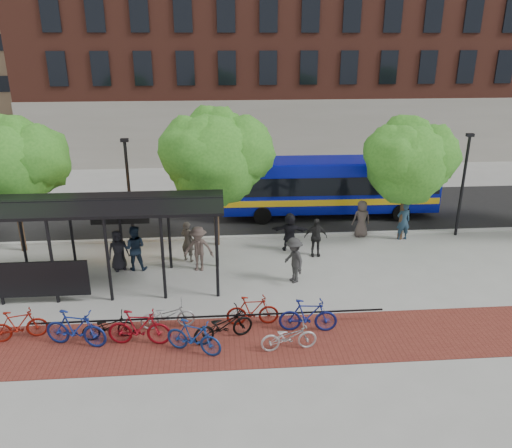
{
  "coord_description": "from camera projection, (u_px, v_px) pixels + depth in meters",
  "views": [
    {
      "loc": [
        -2.9,
        -18.93,
        9.29
      ],
      "look_at": [
        -1.26,
        1.67,
        1.6
      ],
      "focal_mm": 35.0,
      "sensor_mm": 36.0,
      "label": 1
    }
  ],
  "objects": [
    {
      "name": "building_brick",
      "position": [
        364.0,
        30.0,
        42.69
      ],
      "size": [
        55.0,
        14.0,
        20.0
      ],
      "primitive_type": "cube",
      "color": "brown",
      "rests_on": "ground"
    },
    {
      "name": "bike_11",
      "position": [
        308.0,
        316.0,
        16.69
      ],
      "size": [
        2.01,
        0.76,
        1.18
      ],
      "primitive_type": "imported",
      "rotation": [
        0.0,
        0.0,
        1.47
      ],
      "color": "navy",
      "rests_on": "ground"
    },
    {
      "name": "bus_shelter",
      "position": [
        81.0,
        214.0,
        19.04
      ],
      "size": [
        10.6,
        3.07,
        3.6
      ],
      "color": "black",
      "rests_on": "ground"
    },
    {
      "name": "bike_rack_rail",
      "position": [
        210.0,
        328.0,
        17.07
      ],
      "size": [
        12.0,
        0.05,
        0.95
      ],
      "primitive_type": "cube",
      "color": "black",
      "rests_on": "ground"
    },
    {
      "name": "bike_5",
      "position": [
        139.0,
        328.0,
        15.96
      ],
      "size": [
        2.09,
        0.8,
        1.23
      ],
      "primitive_type": "imported",
      "rotation": [
        0.0,
        0.0,
        1.46
      ],
      "color": "maroon",
      "rests_on": "ground"
    },
    {
      "name": "tree_a",
      "position": [
        12.0,
        161.0,
        21.91
      ],
      "size": [
        4.9,
        4.0,
        6.18
      ],
      "color": "#382619",
      "rests_on": "ground"
    },
    {
      "name": "pedestrian_1",
      "position": [
        188.0,
        241.0,
        21.93
      ],
      "size": [
        0.81,
        0.74,
        1.85
      ],
      "primitive_type": "imported",
      "rotation": [
        0.0,
        0.0,
        2.55
      ],
      "color": "#3F3A33",
      "rests_on": "ground"
    },
    {
      "name": "pedestrian_4",
      "position": [
        316.0,
        237.0,
        22.47
      ],
      "size": [
        1.06,
        0.46,
        1.79
      ],
      "primitive_type": "imported",
      "rotation": [
        0.0,
        0.0,
        6.27
      ],
      "color": "black",
      "rests_on": "ground"
    },
    {
      "name": "tree_c",
      "position": [
        410.0,
        158.0,
        23.31
      ],
      "size": [
        4.66,
        3.8,
        5.92
      ],
      "color": "#382619",
      "rests_on": "ground"
    },
    {
      "name": "curb",
      "position": [
        277.0,
        236.0,
        24.86
      ],
      "size": [
        160.0,
        0.25,
        0.12
      ],
      "primitive_type": "cube",
      "color": "#B7B7B2",
      "rests_on": "ground"
    },
    {
      "name": "bike_8",
      "position": [
        223.0,
        325.0,
        16.22
      ],
      "size": [
        2.17,
        1.39,
        1.07
      ],
      "primitive_type": "imported",
      "rotation": [
        0.0,
        0.0,
        1.93
      ],
      "color": "black",
      "rests_on": "ground"
    },
    {
      "name": "pedestrian_0",
      "position": [
        118.0,
        250.0,
        21.12
      ],
      "size": [
        1.02,
        0.88,
        1.77
      ],
      "primitive_type": "imported",
      "rotation": [
        0.0,
        0.0,
        0.44
      ],
      "color": "black",
      "rests_on": "ground"
    },
    {
      "name": "bike_7",
      "position": [
        194.0,
        337.0,
        15.54
      ],
      "size": [
        1.94,
        1.28,
        1.13
      ],
      "primitive_type": "imported",
      "rotation": [
        0.0,
        0.0,
        1.14
      ],
      "color": "navy",
      "rests_on": "ground"
    },
    {
      "name": "brick_strip",
      "position": [
        250.0,
        341.0,
        16.32
      ],
      "size": [
        24.0,
        3.0,
        0.01
      ],
      "primitive_type": "cube",
      "color": "maroon",
      "rests_on": "ground"
    },
    {
      "name": "ground",
      "position": [
        289.0,
        272.0,
        21.14
      ],
      "size": [
        160.0,
        160.0,
        0.0
      ],
      "primitive_type": "plane",
      "color": "#9E9E99",
      "rests_on": "ground"
    },
    {
      "name": "bike_10",
      "position": [
        289.0,
        337.0,
        15.72
      ],
      "size": [
        1.86,
        0.79,
        0.95
      ],
      "primitive_type": "imported",
      "rotation": [
        0.0,
        0.0,
        1.66
      ],
      "color": "#AAAAAD",
      "rests_on": "ground"
    },
    {
      "name": "pedestrian_7",
      "position": [
        403.0,
        221.0,
        24.31
      ],
      "size": [
        0.74,
        0.52,
        1.9
      ],
      "primitive_type": "imported",
      "rotation": [
        0.0,
        0.0,
        3.25
      ],
      "color": "#20374C",
      "rests_on": "ground"
    },
    {
      "name": "pedestrian_3",
      "position": [
        199.0,
        249.0,
        21.02
      ],
      "size": [
        1.35,
        0.89,
        1.96
      ],
      "primitive_type": "imported",
      "rotation": [
        0.0,
        0.0,
        -0.13
      ],
      "color": "#4F413B",
      "rests_on": "ground"
    },
    {
      "name": "pedestrian_6",
      "position": [
        361.0,
        219.0,
        24.68
      ],
      "size": [
        0.96,
        0.68,
        1.86
      ],
      "primitive_type": "imported",
      "rotation": [
        0.0,
        0.0,
        3.24
      ],
      "color": "#473D39",
      "rests_on": "ground"
    },
    {
      "name": "bike_3",
      "position": [
        75.0,
        328.0,
        15.88
      ],
      "size": [
        2.17,
        1.11,
        1.25
      ],
      "primitive_type": "imported",
      "rotation": [
        0.0,
        0.0,
        1.31
      ],
      "color": "navy",
      "rests_on": "ground"
    },
    {
      "name": "bus",
      "position": [
        329.0,
        184.0,
        27.41
      ],
      "size": [
        11.76,
        2.98,
        3.16
      ],
      "rotation": [
        0.0,
        0.0,
        -0.02
      ],
      "color": "#081198",
      "rests_on": "ground"
    },
    {
      "name": "lamp_post_right",
      "position": [
        463.0,
        182.0,
        24.22
      ],
      "size": [
        0.35,
        0.2,
        5.12
      ],
      "color": "black",
      "rests_on": "ground"
    },
    {
      "name": "tree_b",
      "position": [
        217.0,
        153.0,
        22.5
      ],
      "size": [
        5.15,
        4.2,
        6.47
      ],
      "color": "#382619",
      "rests_on": "ground"
    },
    {
      "name": "pedestrian_5",
      "position": [
        290.0,
        232.0,
        23.07
      ],
      "size": [
        1.75,
        0.81,
        1.81
      ],
      "primitive_type": "imported",
      "rotation": [
        0.0,
        0.0,
        2.97
      ],
      "color": "black",
      "rests_on": "ground"
    },
    {
      "name": "bike_6",
      "position": [
        168.0,
        315.0,
        16.92
      ],
      "size": [
        1.89,
        0.82,
        0.97
      ],
      "primitive_type": "imported",
      "rotation": [
        0.0,
        0.0,
        1.67
      ],
      "color": "#959698",
      "rests_on": "ground"
    },
    {
      "name": "bike_9",
      "position": [
        253.0,
        311.0,
        17.1
      ],
      "size": [
        1.81,
        0.51,
        1.09
      ],
      "primitive_type": "imported",
      "rotation": [
        0.0,
        0.0,
        1.57
      ],
      "color": "maroon",
      "rests_on": "ground"
    },
    {
      "name": "bike_4",
      "position": [
        108.0,
        327.0,
        16.33
      ],
      "size": [
        1.75,
        0.81,
        0.89
      ],
      "primitive_type": "imported",
      "rotation": [
        0.0,
        0.0,
        1.7
      ],
      "color": "black",
      "rests_on": "ground"
    },
    {
      "name": "asphalt_street",
      "position": [
        269.0,
        211.0,
        28.61
      ],
      "size": [
        160.0,
        8.0,
        0.01
      ],
      "primitive_type": "cube",
      "color": "black",
      "rests_on": "ground"
    },
    {
      "name": "pedestrian_2",
      "position": [
        135.0,
        248.0,
        21.09
      ],
      "size": [
        0.99,
        0.78,
        1.97
      ],
      "primitive_type": "imported",
      "rotation": [
        0.0,
        0.0,
        3.1
      ],
      "color": "#1A293D",
      "rests_on": "ground"
    },
    {
      "name": "lamp_post_left",
      "position": [
        129.0,
        190.0,
        23.03
      ],
      "size": [
        0.35,
        0.2,
        5.12
      ],
      "color": "black",
      "rests_on": "ground"
    },
    {
      "name": "bike_1",
      "position": [
        18.0,
        325.0,
        16.24
      ],
      "size": [
        1.86,
        0.94,
        1.07
      ],
      "primitive_type": "imported",
      "rotation": [
        0.0,
        0.0,
        1.82
      ],
      "color": "maroon",
      "rests_on": "ground"
    },
    {
      "name": "pedestrian_9",
      "position": [
        294.0,
        260.0,
        20.01
      ],
      "size": [
        1.09,
        1.4,
        1.9
      ],
      "primitive_type": "imported",
      "rotation": [
        0.0,
        0.0,
        5.07
      ],
      "color": "#2B2B2B",
      "rests_on": "ground"
    }
  ]
}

